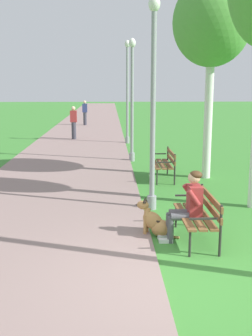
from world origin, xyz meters
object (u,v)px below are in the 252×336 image
lamp_post_mid (132,99)px  birch_tree_third (212,24)px  lamp_post_far (127,91)px  pedestrian_distant (74,123)px  park_bench_mid (165,162)px  dog_shepherd (155,222)px  lamp_post_near (153,104)px  park_bench_near (200,212)px  pedestrian_further_distant (85,113)px  person_seated_on_near_bench (188,203)px

lamp_post_mid → birch_tree_third: birch_tree_third is taller
lamp_post_far → pedestrian_distant: lamp_post_far is taller
lamp_post_far → pedestrian_distant: size_ratio=2.80×
lamp_post_mid → park_bench_mid: bearing=-74.8°
birch_tree_third → pedestrian_distant: bearing=118.3°
dog_shepherd → lamp_post_near: size_ratio=0.18×
lamp_post_near → lamp_post_mid: bearing=91.3°
park_bench_near → birch_tree_third: (1.26, 4.89, 3.80)m
park_bench_near → dog_shepherd: bearing=162.4°
lamp_post_mid → lamp_post_far: lamp_post_far is taller
birch_tree_third → pedestrian_distant: (-4.58, 8.53, -3.47)m
park_bench_near → pedestrian_further_distant: 20.80m
birch_tree_third → lamp_post_near: bearing=-122.3°
park_bench_near → dog_shepherd: (-0.75, 0.24, -0.25)m
park_bench_mid → lamp_post_far: bearing=95.8°
park_bench_near → park_bench_mid: bearing=89.8°
lamp_post_near → lamp_post_far: 10.27m
person_seated_on_near_bench → lamp_post_near: bearing=103.1°
park_bench_mid → lamp_post_mid: 3.44m
birch_tree_third → pedestrian_further_distant: bearing=105.9°
dog_shepherd → park_bench_mid: bearing=80.4°
park_bench_near → lamp_post_far: 12.32m
lamp_post_near → birch_tree_third: birch_tree_third is taller
pedestrian_further_distant → lamp_post_far: bearing=-73.7°
lamp_post_near → lamp_post_mid: 5.76m
lamp_post_far → pedestrian_further_distant: (-2.45, 8.40, -1.55)m
lamp_post_near → pedestrian_distant: bearing=103.1°
pedestrian_distant → park_bench_mid: bearing=-69.0°
person_seated_on_near_bench → pedestrian_further_distant: pedestrian_further_distant is taller
dog_shepherd → birch_tree_third: (2.01, 4.66, 4.05)m
lamp_post_mid → pedestrian_further_distant: size_ratio=2.56×
birch_tree_third → pedestrian_distant: birch_tree_third is taller
dog_shepherd → pedestrian_distant: bearing=101.1°
dog_shepherd → pedestrian_further_distant: size_ratio=0.48×
park_bench_near → pedestrian_distant: bearing=103.9°
lamp_post_mid → lamp_post_far: 4.52m
lamp_post_far → lamp_post_mid: bearing=-90.4°
park_bench_mid → lamp_post_near: 3.43m
park_bench_near → pedestrian_distant: 13.83m
person_seated_on_near_bench → dog_shepherd: (-0.54, 0.23, -0.42)m
lamp_post_mid → pedestrian_distant: bearing=113.8°
pedestrian_distant → person_seated_on_near_bench: bearing=-76.9°
park_bench_near → lamp_post_mid: lamp_post_mid is taller
lamp_post_near → pedestrian_distant: (-2.68, 11.55, -1.45)m
park_bench_mid → pedestrian_distant: (-3.34, 8.69, 0.33)m
park_bench_near → person_seated_on_near_bench: size_ratio=1.20×
park_bench_mid → birch_tree_third: 4.00m
park_bench_mid → lamp_post_near: lamp_post_near is taller
park_bench_near → lamp_post_near: lamp_post_near is taller
park_bench_near → dog_shepherd: 0.82m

